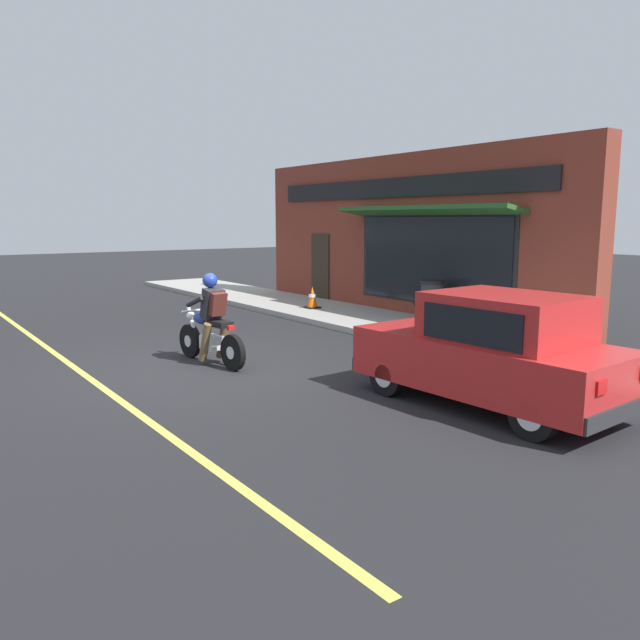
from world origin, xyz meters
TOP-DOWN VIEW (x-y plane):
  - ground_plane at (0.00, 0.00)m, footprint 80.00×80.00m
  - sidewalk_curb at (5.38, 3.00)m, footprint 2.60×22.00m
  - lane_stripe at (-1.80, 3.00)m, footprint 0.12×19.80m
  - storefront_building at (6.91, 2.56)m, footprint 1.25×11.62m
  - motorcycle_with_rider at (0.28, 0.21)m, footprint 0.62×2.02m
  - car_hatchback at (2.26, -4.36)m, footprint 1.82×3.86m
  - trash_bin at (6.19, 0.61)m, footprint 0.56×0.56m
  - traffic_cone at (5.18, 4.11)m, footprint 0.36×0.36m

SIDE VIEW (x-z plane):
  - ground_plane at x=0.00m, z-range 0.00..0.00m
  - lane_stripe at x=-1.80m, z-range 0.00..0.01m
  - sidewalk_curb at x=5.38m, z-range 0.00..0.14m
  - traffic_cone at x=5.18m, z-range 0.13..0.73m
  - trash_bin at x=6.19m, z-range 0.15..1.13m
  - motorcycle_with_rider at x=0.28m, z-range -0.13..1.49m
  - car_hatchback at x=2.26m, z-range -0.02..1.55m
  - storefront_building at x=6.91m, z-range 0.01..4.21m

